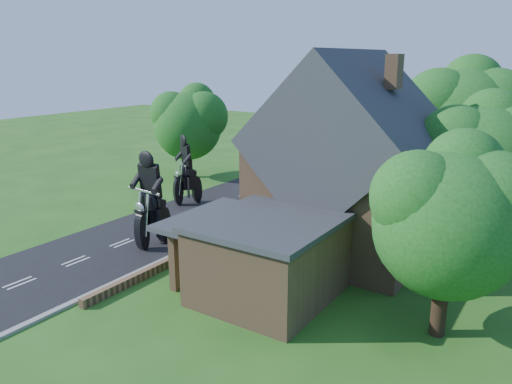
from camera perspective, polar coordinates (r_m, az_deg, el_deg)
The scene contains 19 objects.
ground at distance 28.40m, azimuth -15.07°, elevation -5.68°, with size 120.00×120.00×0.00m, color #235618.
road at distance 28.39m, azimuth -15.07°, elevation -5.66°, with size 7.00×80.00×0.02m, color black.
kerb at distance 25.90m, azimuth -9.64°, elevation -7.28°, with size 0.30×80.00×0.12m, color gray.
garden_wall at distance 29.06m, azimuth -1.98°, elevation -4.24°, with size 0.30×22.00×0.40m, color #836042.
house at distance 25.85m, azimuth 10.52°, elevation 2.60°, with size 9.54×8.64×10.24m.
annex at distance 21.10m, azimuth 1.21°, elevation -7.36°, with size 7.05×5.94×3.44m.
tree_annex_side at distance 18.41m, azimuth 22.35°, elevation -2.27°, with size 5.64×5.20×7.48m.
tree_house_right at distance 26.58m, azimuth 25.21°, elevation 3.61°, with size 6.51×6.00×8.40m.
tree_behind_house at distance 34.18m, azimuth 23.29°, elevation 7.86°, with size 7.81×7.20×10.08m.
tree_behind_left at distance 36.72m, azimuth 14.20°, elevation 8.26°, with size 6.94×6.40×9.16m.
tree_far_road at distance 41.79m, azimuth -7.33°, elevation 8.14°, with size 6.08×5.60×7.84m.
shrub_a at distance 23.99m, azimuth -8.41°, elevation -7.81°, with size 0.90×0.90×1.10m, color #133E14.
shrub_b at distance 25.76m, azimuth -4.70°, elevation -6.06°, with size 0.90×0.90×1.10m, color #133E14.
shrub_c at distance 27.63m, azimuth -1.49°, elevation -4.51°, with size 0.90×0.90×1.10m, color #133E14.
shrub_d at distance 31.65m, azimuth 3.70°, elevation -1.97°, with size 0.90×0.90×1.10m, color #133E14.
shrub_e at distance 33.75m, azimuth 5.82°, elevation -0.92°, with size 0.90×0.90×1.10m, color #133E14.
shrub_f at distance 35.91m, azimuth 7.68°, elevation 0.01°, with size 0.90×0.90×1.10m, color #133E14.
motorcycle_lead at distance 27.31m, azimuth -11.68°, elevation -4.55°, with size 0.43×1.69×1.57m, color black, non-canonical shape.
motorcycle_follow at distance 34.73m, azimuth -7.82°, elevation -0.22°, with size 0.40×1.56×1.46m, color black, non-canonical shape.
Camera 1 is at (20.26, -17.30, 9.84)m, focal length 35.00 mm.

